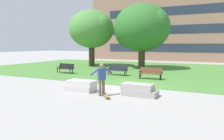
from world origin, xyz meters
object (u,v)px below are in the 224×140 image
object	(u,v)px
concrete_block_center	(81,86)
concrete_block_left	(139,90)
park_bench_far_left	(118,69)
skateboard	(106,96)
person_skateboarder	(102,77)
park_bench_near_right	(151,73)
park_bench_near_left	(66,68)

from	to	relation	value
concrete_block_center	concrete_block_left	bearing A→B (deg)	5.97
park_bench_far_left	skateboard	bearing A→B (deg)	-69.35
concrete_block_left	skateboard	world-z (taller)	concrete_block_left
concrete_block_center	person_skateboarder	xyz separation A→B (m)	(1.67, -0.50, 0.67)
skateboard	park_bench_near_right	bearing A→B (deg)	87.12
park_bench_near_right	person_skateboarder	bearing A→B (deg)	-96.47
concrete_block_left	park_bench_far_left	size ratio (longest dim) A/B	1.04
park_bench_near_left	concrete_block_left	bearing A→B (deg)	-31.53
person_skateboarder	park_bench_far_left	xyz separation A→B (m)	(-2.48, 7.40, -0.44)
person_skateboarder	park_bench_near_left	distance (m)	9.98
concrete_block_center	park_bench_near_right	distance (m)	6.50
skateboard	concrete_block_left	bearing A→B (deg)	39.16
person_skateboarder	skateboard	world-z (taller)	person_skateboarder
park_bench_near_left	park_bench_near_right	distance (m)	8.26
person_skateboarder	concrete_block_left	bearing A→B (deg)	25.88
concrete_block_left	park_bench_near_right	world-z (taller)	park_bench_near_right
concrete_block_center	park_bench_far_left	xyz separation A→B (m)	(-0.82, 6.90, 0.23)
concrete_block_center	park_bench_near_left	bearing A→B (deg)	134.01
park_bench_near_right	concrete_block_center	bearing A→B (deg)	-111.77
skateboard	park_bench_far_left	xyz separation A→B (m)	(-2.88, 7.65, 0.45)
park_bench_near_left	concrete_block_center	bearing A→B (deg)	-45.99
skateboard	park_bench_far_left	distance (m)	8.19
person_skateboarder	park_bench_near_right	world-z (taller)	person_skateboarder
park_bench_near_right	park_bench_far_left	xyz separation A→B (m)	(-3.23, 0.87, 0.00)
skateboard	concrete_block_center	bearing A→B (deg)	160.00
park_bench_near_left	park_bench_far_left	bearing A→B (deg)	9.57
concrete_block_left	person_skateboarder	world-z (taller)	person_skateboarder
skateboard	park_bench_near_left	xyz separation A→B (m)	(-7.91, 6.81, 0.45)
concrete_block_center	concrete_block_left	distance (m)	3.45
concrete_block_left	park_bench_near_right	size ratio (longest dim) A/B	1.03
skateboard	park_bench_near_left	bearing A→B (deg)	139.31
concrete_block_center	person_skateboarder	bearing A→B (deg)	-16.59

